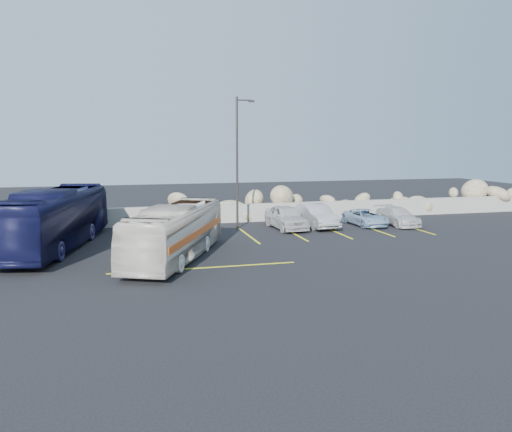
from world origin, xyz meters
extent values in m
plane|color=black|center=(0.00, 0.00, 0.00)|extent=(90.00, 90.00, 0.00)
cube|color=gray|center=(0.00, 12.00, 0.60)|extent=(60.00, 0.40, 1.20)
cube|color=yellow|center=(-2.50, 7.00, 0.01)|extent=(0.12, 5.00, 0.01)
cube|color=yellow|center=(2.60, 7.00, 0.01)|extent=(0.12, 5.00, 0.01)
cube|color=yellow|center=(5.30, 7.00, 0.01)|extent=(0.12, 5.00, 0.01)
cube|color=yellow|center=(7.90, 7.00, 0.01)|extent=(0.12, 5.00, 0.01)
cube|color=yellow|center=(10.50, 7.00, 0.01)|extent=(0.12, 5.00, 0.01)
cube|color=yellow|center=(13.10, 7.00, 0.01)|extent=(0.12, 5.00, 0.01)
cube|color=yellow|center=(-1.00, 0.20, 0.01)|extent=(8.00, 0.12, 0.01)
cylinder|color=#302E2B|center=(2.50, 9.50, 4.00)|extent=(0.14, 0.14, 8.00)
cylinder|color=#302E2B|center=(2.95, 9.50, 7.80)|extent=(0.90, 0.08, 0.08)
cube|color=#302E2B|center=(3.40, 9.50, 7.75)|extent=(0.35, 0.18, 0.12)
imported|color=silver|center=(-1.97, 2.22, 1.24)|extent=(5.55, 8.99, 2.48)
imported|color=#101137|center=(-7.60, 5.99, 1.50)|extent=(4.70, 11.09, 3.01)
imported|color=silver|center=(5.39, 8.64, 0.73)|extent=(1.96, 4.36, 1.45)
imported|color=#AAAAAF|center=(7.40, 8.80, 0.71)|extent=(1.74, 4.38, 1.42)
imported|color=silver|center=(12.78, 8.17, 0.57)|extent=(1.62, 3.93, 1.14)
imported|color=#90B0CD|center=(10.72, 8.56, 0.52)|extent=(1.91, 3.81, 1.04)
camera|label=1|loc=(-4.07, -20.28, 5.24)|focal=35.00mm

